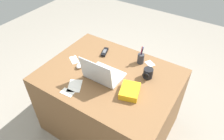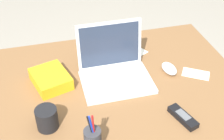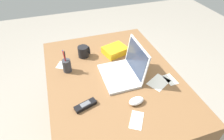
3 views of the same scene
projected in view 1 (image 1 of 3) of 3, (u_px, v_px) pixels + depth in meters
name	position (u px, v px, depth m)	size (l,w,h in m)	color
ground_plane	(110.00, 123.00, 2.32)	(6.00, 6.00, 0.00)	gray
desk	(110.00, 101.00, 2.09)	(1.21, 0.92, 0.72)	brown
laptop	(102.00, 74.00, 1.78)	(0.31, 0.26, 0.24)	silver
computer_mouse	(80.00, 65.00, 1.92)	(0.06, 0.10, 0.04)	white
coffee_mug_white	(148.00, 73.00, 1.80)	(0.08, 0.10, 0.09)	black
cordless_phone	(105.00, 52.00, 2.09)	(0.08, 0.14, 0.03)	black
pen_holder	(141.00, 58.00, 1.95)	(0.06, 0.06, 0.18)	#333338
snack_bag	(130.00, 91.00, 1.66)	(0.14, 0.18, 0.06)	#F2AD19
paper_note_near_laptop	(74.00, 60.00, 2.01)	(0.12, 0.07, 0.00)	white
paper_note_left	(75.00, 86.00, 1.74)	(0.11, 0.15, 0.00)	white
paper_note_right	(67.00, 92.00, 1.69)	(0.11, 0.06, 0.00)	white
paper_note_front	(150.00, 64.00, 1.97)	(0.09, 0.06, 0.00)	white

